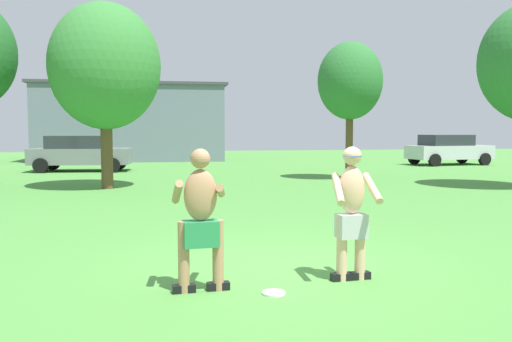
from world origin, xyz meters
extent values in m
plane|color=#4C8E3D|center=(0.00, 0.00, 0.00)|extent=(80.00, 80.00, 0.00)
cube|color=black|center=(0.85, -0.72, 0.04)|extent=(0.27, 0.13, 0.09)
cylinder|color=#E0AD89|center=(0.85, -0.72, 0.41)|extent=(0.13, 0.13, 0.82)
cube|color=black|center=(0.60, -0.74, 0.04)|extent=(0.27, 0.13, 0.09)
cylinder|color=#E0AD89|center=(0.60, -0.74, 0.41)|extent=(0.13, 0.13, 0.82)
cube|color=#B7B7BC|center=(0.73, -0.73, 0.67)|extent=(0.36, 0.27, 0.29)
ellipsoid|color=#E0AD89|center=(0.73, -0.73, 1.11)|extent=(0.35, 0.25, 0.59)
cylinder|color=#E0AD89|center=(0.96, -0.81, 1.14)|extent=(0.11, 0.54, 0.34)
cylinder|color=#E0AD89|center=(0.51, -0.85, 1.14)|extent=(0.18, 0.54, 0.36)
sphere|color=#E0AD89|center=(0.73, -0.73, 1.53)|extent=(0.23, 0.23, 0.23)
cone|color=#194CA5|center=(0.73, -0.73, 1.59)|extent=(0.26, 0.26, 0.12)
cube|color=black|center=(-1.32, -0.89, 0.04)|extent=(0.27, 0.13, 0.09)
cylinder|color=tan|center=(-1.32, -0.89, 0.41)|extent=(0.13, 0.13, 0.82)
cube|color=black|center=(-0.93, -0.86, 0.04)|extent=(0.27, 0.13, 0.09)
cylinder|color=tan|center=(-0.93, -0.86, 0.41)|extent=(0.13, 0.13, 0.82)
cube|color=#28844C|center=(-1.12, -0.88, 0.67)|extent=(0.42, 0.27, 0.29)
ellipsoid|color=tan|center=(-1.12, -0.88, 1.11)|extent=(0.39, 0.25, 0.59)
cylinder|color=tan|center=(-1.38, -0.80, 1.14)|extent=(0.12, 0.55, 0.33)
cylinder|color=tan|center=(-0.88, -0.76, 1.14)|extent=(0.17, 0.57, 0.22)
sphere|color=tan|center=(-1.12, -0.88, 1.52)|extent=(0.23, 0.23, 0.23)
cylinder|color=white|center=(-0.33, -1.13, 0.01)|extent=(0.26, 0.26, 0.03)
cube|color=slate|center=(-5.00, 17.94, 0.67)|extent=(4.44, 2.16, 0.70)
cube|color=#282D33|center=(-5.20, 17.95, 1.30)|extent=(2.53, 1.78, 0.56)
cylinder|color=black|center=(-3.43, 18.70, 0.32)|extent=(0.66, 0.27, 0.64)
cylinder|color=black|center=(-3.58, 16.91, 0.32)|extent=(0.66, 0.27, 0.64)
cylinder|color=black|center=(-6.43, 18.96, 0.32)|extent=(0.66, 0.27, 0.64)
cylinder|color=black|center=(-6.58, 17.17, 0.32)|extent=(0.66, 0.27, 0.64)
cube|color=silver|center=(13.41, 19.08, 0.67)|extent=(4.48, 2.28, 0.70)
cube|color=#282D33|center=(13.22, 19.06, 1.30)|extent=(2.57, 1.85, 0.56)
cylinder|color=black|center=(14.81, 20.15, 0.32)|extent=(0.66, 0.29, 0.64)
cylinder|color=black|center=(15.01, 18.36, 0.32)|extent=(0.66, 0.29, 0.64)
cylinder|color=black|center=(11.82, 19.80, 0.32)|extent=(0.66, 0.29, 0.64)
cylinder|color=black|center=(12.02, 18.01, 0.32)|extent=(0.66, 0.29, 0.64)
cube|color=slate|center=(-3.22, 26.90, 2.20)|extent=(10.71, 5.80, 4.41)
cube|color=#3F3F44|center=(-3.22, 26.90, 4.49)|extent=(11.14, 6.03, 0.16)
cylinder|color=brown|center=(-3.20, 10.43, 1.22)|extent=(0.37, 0.37, 2.44)
ellipsoid|color=#387F38|center=(-3.20, 10.43, 3.80)|extent=(3.41, 3.41, 3.90)
cylinder|color=brown|center=(5.36, 12.11, 1.32)|extent=(0.27, 0.27, 2.64)
ellipsoid|color=#2D7033|center=(5.36, 12.11, 3.64)|extent=(2.38, 2.38, 2.85)
camera|label=1|loc=(-1.57, -6.93, 1.85)|focal=37.75mm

